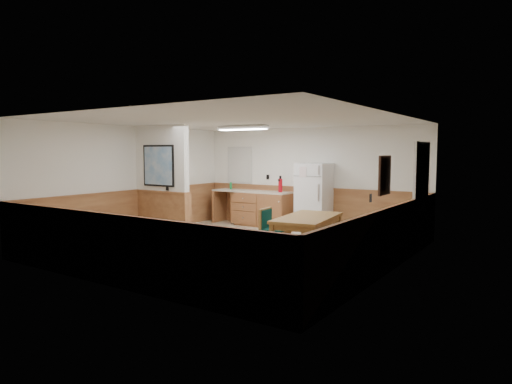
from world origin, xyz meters
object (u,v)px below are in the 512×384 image
Objects in this scene: refrigerator at (314,198)px; soap_bottle at (231,186)px; dining_bench at (373,248)px; dining_chair at (271,227)px; dining_table at (308,222)px; fire_extinguisher at (280,185)px.

refrigerator is 8.58× the size of soap_bottle.
dining_chair reaches higher than dining_bench.
dining_table is 1.28m from dining_bench.
fire_extinguisher reaches higher than dining_bench.
refrigerator reaches higher than dining_table.
soap_bottle is (-4.89, 2.66, 0.65)m from dining_bench.
dining_bench is (1.24, -0.10, -0.32)m from dining_table.
refrigerator is at bearing 129.56° from dining_bench.
refrigerator is at bearing -1.83° from soap_bottle.
dining_bench is at bearing -54.88° from fire_extinguisher.
refrigerator is 1.93× the size of dining_chair.
dining_table is 2.11× the size of dining_chair.
soap_bottle is at bearing 131.44° from dining_chair.
dining_chair is at bearing -42.08° from soap_bottle.
dining_bench is at bearing -7.27° from dining_chair.
dining_table is at bearing -67.03° from refrigerator.
soap_bottle reaches higher than dining_chair.
dining_chair is 3.95m from soap_bottle.
refrigerator is 3.98× the size of fire_extinguisher.
soap_bottle is (-3.65, 2.56, 0.34)m from dining_table.
soap_bottle is (-2.91, 2.63, 0.50)m from dining_chair.
dining_table is 4.47m from soap_bottle.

